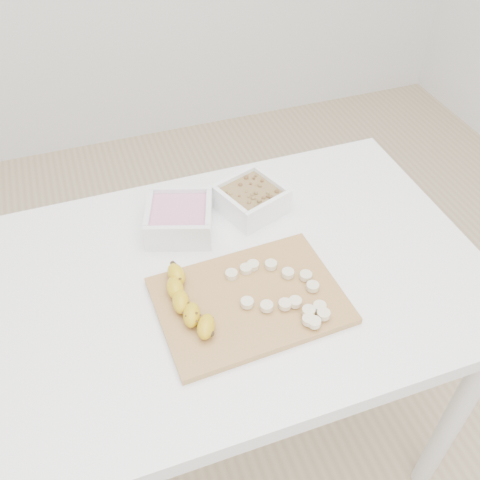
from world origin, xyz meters
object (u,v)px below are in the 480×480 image
object	(u,v)px
bowl_yogurt	(180,218)
bowl_granola	(251,198)
banana	(188,302)
cutting_board	(250,300)
table	(244,299)

from	to	relation	value
bowl_yogurt	bowl_granola	world-z (taller)	bowl_yogurt
banana	bowl_granola	bearing A→B (deg)	52.71
bowl_granola	banana	bearing A→B (deg)	-131.32
cutting_board	banana	distance (m)	0.12
cutting_board	banana	size ratio (longest dim) A/B	1.88
bowl_granola	banana	distance (m)	0.33
bowl_granola	banana	world-z (taller)	bowl_granola
bowl_granola	cutting_board	bearing A→B (deg)	-110.72
bowl_yogurt	table	bearing A→B (deg)	-60.39
cutting_board	banana	xyz separation A→B (m)	(-0.12, 0.02, 0.02)
cutting_board	table	bearing A→B (deg)	76.33
cutting_board	banana	bearing A→B (deg)	172.13
bowl_yogurt	cutting_board	xyz separation A→B (m)	(0.07, -0.25, -0.03)
bowl_yogurt	bowl_granola	bearing A→B (deg)	4.30
bowl_granola	banana	xyz separation A→B (m)	(-0.22, -0.25, -0.00)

